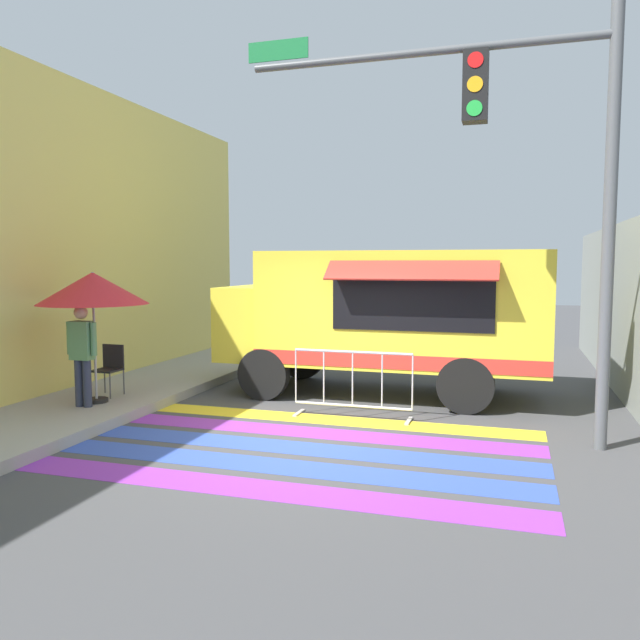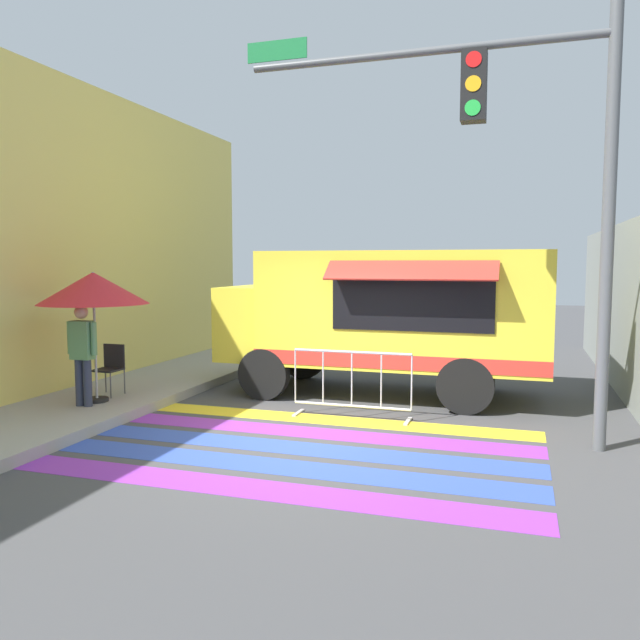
# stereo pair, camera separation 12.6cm
# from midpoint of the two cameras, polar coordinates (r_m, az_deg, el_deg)

# --- Properties ---
(ground_plane) EXTENTS (60.00, 60.00, 0.00)m
(ground_plane) POSITION_cam_midpoint_polar(r_m,az_deg,el_deg) (8.73, -1.93, -10.73)
(ground_plane) COLOR #424244
(sidewalk_left) EXTENTS (4.40, 16.00, 0.16)m
(sidewalk_left) POSITION_cam_midpoint_polar(r_m,az_deg,el_deg) (11.30, -26.73, -7.17)
(sidewalk_left) COLOR #99968E
(sidewalk_left) RESTS_ON ground_plane
(building_left_facade) EXTENTS (0.25, 16.00, 5.69)m
(building_left_facade) POSITION_cam_midpoint_polar(r_m,az_deg,el_deg) (11.09, -27.39, 6.97)
(building_left_facade) COLOR #E5D166
(building_left_facade) RESTS_ON ground_plane
(crosswalk_painted) EXTENTS (6.40, 3.60, 0.01)m
(crosswalk_painted) POSITION_cam_midpoint_polar(r_m,az_deg,el_deg) (8.30, -3.01, -11.54)
(crosswalk_painted) COLOR purple
(crosswalk_painted) RESTS_ON ground_plane
(food_truck) EXTENTS (5.78, 2.76, 2.60)m
(food_truck) POSITION_cam_midpoint_polar(r_m,az_deg,el_deg) (11.36, 5.24, 0.78)
(food_truck) COLOR yellow
(food_truck) RESTS_ON ground_plane
(traffic_signal_pole) EXTENTS (4.94, 0.29, 5.69)m
(traffic_signal_pole) POSITION_cam_midpoint_polar(r_m,az_deg,el_deg) (8.69, 17.81, 14.80)
(traffic_signal_pole) COLOR #515456
(traffic_signal_pole) RESTS_ON ground_plane
(patio_umbrella) EXTENTS (1.73, 1.73, 2.09)m
(patio_umbrella) POSITION_cam_midpoint_polar(r_m,az_deg,el_deg) (10.55, -20.37, 2.69)
(patio_umbrella) COLOR black
(patio_umbrella) RESTS_ON sidewalk_left
(folding_chair) EXTENTS (0.41, 0.41, 0.85)m
(folding_chair) POSITION_cam_midpoint_polar(r_m,az_deg,el_deg) (11.20, -18.96, -3.91)
(folding_chair) COLOR #4C4C51
(folding_chair) RESTS_ON sidewalk_left
(vendor_person) EXTENTS (0.53, 0.21, 1.58)m
(vendor_person) POSITION_cam_midpoint_polar(r_m,az_deg,el_deg) (10.37, -21.26, -2.58)
(vendor_person) COLOR #2D3347
(vendor_person) RESTS_ON sidewalk_left
(barricade_front) EXTENTS (1.88, 0.44, 1.05)m
(barricade_front) POSITION_cam_midpoint_polar(r_m,az_deg,el_deg) (9.70, 2.62, -5.96)
(barricade_front) COLOR #B7BABF
(barricade_front) RESTS_ON ground_plane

